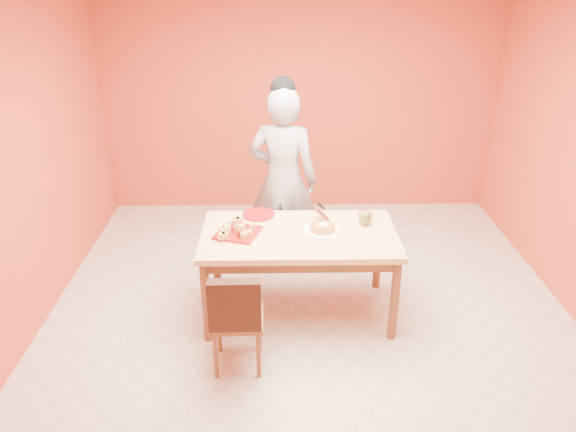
{
  "coord_description": "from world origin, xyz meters",
  "views": [
    {
      "loc": [
        -0.26,
        -3.92,
        2.8
      ],
      "look_at": [
        -0.18,
        0.3,
        0.86
      ],
      "focal_mm": 35.0,
      "sensor_mm": 36.0,
      "label": 1
    }
  ],
  "objects_px": {
    "person": "(283,181)",
    "checker_tin": "(366,215)",
    "dining_chair": "(237,317)",
    "egg_ornament": "(365,218)",
    "magenta_glass": "(363,217)",
    "dining_table": "(299,243)",
    "pastry_platter": "(238,233)",
    "red_dinner_plate": "(259,214)",
    "sponge_cake": "(323,227)"
  },
  "relations": [
    {
      "from": "person",
      "to": "checker_tin",
      "type": "xyz_separation_m",
      "value": [
        0.72,
        -0.53,
        -0.12
      ]
    },
    {
      "from": "dining_chair",
      "to": "person",
      "type": "bearing_deg",
      "value": 76.14
    },
    {
      "from": "egg_ornament",
      "to": "magenta_glass",
      "type": "xyz_separation_m",
      "value": [
        -0.01,
        0.06,
        -0.01
      ]
    },
    {
      "from": "dining_table",
      "to": "checker_tin",
      "type": "xyz_separation_m",
      "value": [
        0.6,
        0.31,
        0.11
      ]
    },
    {
      "from": "pastry_platter",
      "to": "egg_ornament",
      "type": "bearing_deg",
      "value": 7.98
    },
    {
      "from": "red_dinner_plate",
      "to": "person",
      "type": "bearing_deg",
      "value": 65.58
    },
    {
      "from": "dining_chair",
      "to": "pastry_platter",
      "type": "distance_m",
      "value": 0.77
    },
    {
      "from": "checker_tin",
      "to": "person",
      "type": "bearing_deg",
      "value": 143.68
    },
    {
      "from": "dining_table",
      "to": "pastry_platter",
      "type": "bearing_deg",
      "value": -179.12
    },
    {
      "from": "magenta_glass",
      "to": "egg_ornament",
      "type": "bearing_deg",
      "value": -79.06
    },
    {
      "from": "red_dinner_plate",
      "to": "egg_ornament",
      "type": "xyz_separation_m",
      "value": [
        0.9,
        -0.21,
        0.06
      ]
    },
    {
      "from": "sponge_cake",
      "to": "magenta_glass",
      "type": "distance_m",
      "value": 0.39
    },
    {
      "from": "dining_table",
      "to": "checker_tin",
      "type": "relative_size",
      "value": 16.08
    },
    {
      "from": "sponge_cake",
      "to": "egg_ornament",
      "type": "relative_size",
      "value": 1.59
    },
    {
      "from": "person",
      "to": "magenta_glass",
      "type": "height_order",
      "value": "person"
    },
    {
      "from": "red_dinner_plate",
      "to": "checker_tin",
      "type": "height_order",
      "value": "checker_tin"
    },
    {
      "from": "egg_ornament",
      "to": "checker_tin",
      "type": "height_order",
      "value": "egg_ornament"
    },
    {
      "from": "dining_chair",
      "to": "egg_ornament",
      "type": "bearing_deg",
      "value": 38.4
    },
    {
      "from": "dining_table",
      "to": "magenta_glass",
      "type": "xyz_separation_m",
      "value": [
        0.55,
        0.2,
        0.14
      ]
    },
    {
      "from": "dining_chair",
      "to": "magenta_glass",
      "type": "relative_size",
      "value": 8.3
    },
    {
      "from": "pastry_platter",
      "to": "red_dinner_plate",
      "type": "relative_size",
      "value": 1.17
    },
    {
      "from": "pastry_platter",
      "to": "magenta_glass",
      "type": "bearing_deg",
      "value": 11.11
    },
    {
      "from": "sponge_cake",
      "to": "checker_tin",
      "type": "xyz_separation_m",
      "value": [
        0.4,
        0.28,
        -0.02
      ]
    },
    {
      "from": "magenta_glass",
      "to": "checker_tin",
      "type": "distance_m",
      "value": 0.13
    },
    {
      "from": "dining_chair",
      "to": "checker_tin",
      "type": "relative_size",
      "value": 8.41
    },
    {
      "from": "dining_table",
      "to": "checker_tin",
      "type": "bearing_deg",
      "value": 27.42
    },
    {
      "from": "dining_chair",
      "to": "egg_ornament",
      "type": "xyz_separation_m",
      "value": [
        1.03,
        0.85,
        0.39
      ]
    },
    {
      "from": "dining_table",
      "to": "person",
      "type": "distance_m",
      "value": 0.88
    },
    {
      "from": "dining_chair",
      "to": "red_dinner_plate",
      "type": "bearing_deg",
      "value": 81.86
    },
    {
      "from": "dining_table",
      "to": "pastry_platter",
      "type": "xyz_separation_m",
      "value": [
        -0.5,
        -0.01,
        0.1
      ]
    },
    {
      "from": "red_dinner_plate",
      "to": "egg_ornament",
      "type": "distance_m",
      "value": 0.92
    },
    {
      "from": "pastry_platter",
      "to": "magenta_glass",
      "type": "distance_m",
      "value": 1.07
    },
    {
      "from": "dining_table",
      "to": "red_dinner_plate",
      "type": "height_order",
      "value": "red_dinner_plate"
    },
    {
      "from": "person",
      "to": "checker_tin",
      "type": "height_order",
      "value": "person"
    },
    {
      "from": "dining_chair",
      "to": "magenta_glass",
      "type": "xyz_separation_m",
      "value": [
        1.02,
        0.9,
        0.38
      ]
    },
    {
      "from": "red_dinner_plate",
      "to": "checker_tin",
      "type": "bearing_deg",
      "value": -2.5
    },
    {
      "from": "checker_tin",
      "to": "magenta_glass",
      "type": "bearing_deg",
      "value": -114.0
    },
    {
      "from": "dining_chair",
      "to": "magenta_glass",
      "type": "bearing_deg",
      "value": 40.56
    },
    {
      "from": "dining_table",
      "to": "pastry_platter",
      "type": "relative_size",
      "value": 4.9
    },
    {
      "from": "person",
      "to": "pastry_platter",
      "type": "relative_size",
      "value": 5.48
    },
    {
      "from": "pastry_platter",
      "to": "person",
      "type": "bearing_deg",
      "value": 65.92
    },
    {
      "from": "red_dinner_plate",
      "to": "sponge_cake",
      "type": "relative_size",
      "value": 1.36
    },
    {
      "from": "red_dinner_plate",
      "to": "egg_ornament",
      "type": "relative_size",
      "value": 2.17
    },
    {
      "from": "dining_table",
      "to": "dining_chair",
      "type": "xyz_separation_m",
      "value": [
        -0.48,
        -0.71,
        -0.23
      ]
    },
    {
      "from": "sponge_cake",
      "to": "egg_ornament",
      "type": "distance_m",
      "value": 0.38
    },
    {
      "from": "checker_tin",
      "to": "egg_ornament",
      "type": "bearing_deg",
      "value": -102.88
    },
    {
      "from": "red_dinner_plate",
      "to": "egg_ornament",
      "type": "height_order",
      "value": "egg_ornament"
    },
    {
      "from": "egg_ornament",
      "to": "pastry_platter",
      "type": "bearing_deg",
      "value": 166.34
    },
    {
      "from": "dining_chair",
      "to": "sponge_cake",
      "type": "bearing_deg",
      "value": 46.62
    },
    {
      "from": "person",
      "to": "magenta_glass",
      "type": "relative_size",
      "value": 17.76
    }
  ]
}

